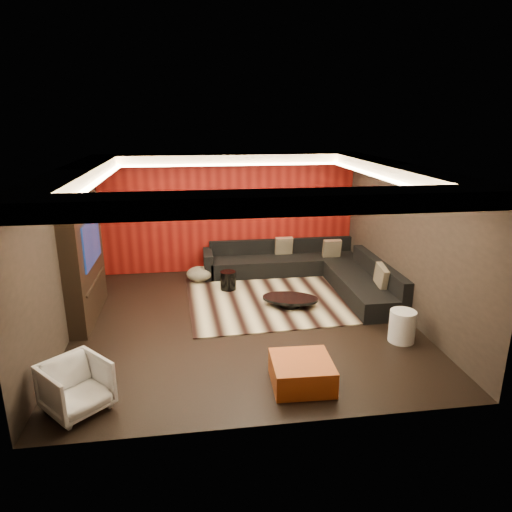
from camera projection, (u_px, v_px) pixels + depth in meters
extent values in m
cube|color=black|center=(245.00, 321.00, 8.40)|extent=(6.00, 6.00, 0.02)
cube|color=silver|center=(243.00, 166.00, 7.58)|extent=(6.00, 6.00, 0.02)
cube|color=black|center=(229.00, 213.00, 10.84)|extent=(6.00, 0.02, 2.80)
cube|color=black|center=(64.00, 255.00, 7.58)|extent=(0.02, 6.00, 2.80)
cube|color=black|center=(406.00, 241.00, 8.40)|extent=(0.02, 6.00, 2.80)
cube|color=#6B0C0A|center=(229.00, 213.00, 10.80)|extent=(5.98, 0.05, 2.78)
cube|color=silver|center=(229.00, 159.00, 10.17)|extent=(6.00, 0.60, 0.22)
cube|color=silver|center=(272.00, 202.00, 5.06)|extent=(6.00, 0.60, 0.22)
cube|color=silver|center=(75.00, 176.00, 7.24)|extent=(0.60, 4.80, 0.22)
cube|color=silver|center=(396.00, 171.00, 7.98)|extent=(0.60, 4.80, 0.22)
cube|color=#FFD899|center=(231.00, 165.00, 9.87)|extent=(4.80, 0.08, 0.04)
cube|color=#FFD899|center=(266.00, 205.00, 5.40)|extent=(4.80, 0.08, 0.04)
cube|color=#FFD899|center=(98.00, 182.00, 7.32)|extent=(0.08, 4.80, 0.04)
cube|color=#FFD899|center=(377.00, 176.00, 7.96)|extent=(0.08, 4.80, 0.04)
cube|color=black|center=(84.00, 261.00, 8.26)|extent=(0.30, 2.00, 2.20)
cube|color=black|center=(91.00, 242.00, 8.18)|extent=(0.04, 1.30, 0.80)
cube|color=black|center=(96.00, 281.00, 8.40)|extent=(0.04, 1.60, 0.04)
cube|color=beige|center=(286.00, 297.00, 9.45)|extent=(4.13, 3.17, 0.02)
cylinder|color=black|center=(290.00, 302.00, 8.97)|extent=(1.37, 1.37, 0.18)
cylinder|color=black|center=(228.00, 280.00, 9.81)|extent=(0.36, 0.36, 0.40)
ellipsoid|color=#C0B694|center=(199.00, 274.00, 10.34)|extent=(0.72, 0.72, 0.32)
cylinder|color=white|center=(402.00, 326.00, 7.56)|extent=(0.52, 0.52, 0.54)
cube|color=#A53715|center=(302.00, 372.00, 6.36)|extent=(0.86, 0.86, 0.37)
imported|color=white|center=(76.00, 387.00, 5.75)|extent=(1.03, 1.03, 0.67)
cube|color=black|center=(284.00, 265.00, 10.92)|extent=(3.50, 0.90, 0.40)
cube|color=black|center=(281.00, 246.00, 11.15)|extent=(3.50, 0.20, 0.35)
cube|color=black|center=(362.00, 288.00, 9.45)|extent=(0.90, 2.60, 0.40)
cube|color=black|center=(379.00, 270.00, 9.38)|extent=(0.20, 2.60, 0.35)
cube|color=black|center=(208.00, 264.00, 10.65)|extent=(0.20, 0.90, 0.60)
cube|color=#C3B28F|center=(284.00, 246.00, 10.98)|extent=(0.42, 0.20, 0.44)
cube|color=#C3B28F|center=(381.00, 276.00, 8.88)|extent=(0.12, 0.50, 0.50)
cube|color=#C3B28F|center=(332.00, 248.00, 10.76)|extent=(0.42, 0.20, 0.44)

